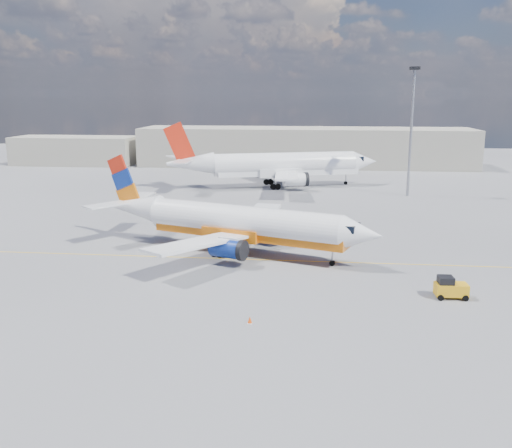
# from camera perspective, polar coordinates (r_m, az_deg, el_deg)

# --- Properties ---
(ground) EXTENTS (240.00, 240.00, 0.00)m
(ground) POSITION_cam_1_polar(r_m,az_deg,el_deg) (50.69, -2.85, -4.46)
(ground) COLOR slate
(ground) RESTS_ON ground
(taxi_line) EXTENTS (70.00, 0.15, 0.01)m
(taxi_line) POSITION_cam_1_polar(r_m,az_deg,el_deg) (53.52, -2.35, -3.50)
(taxi_line) COLOR yellow
(taxi_line) RESTS_ON ground
(terminal_main) EXTENTS (70.00, 14.00, 8.00)m
(terminal_main) POSITION_cam_1_polar(r_m,az_deg,el_deg) (123.30, 4.94, 7.69)
(terminal_main) COLOR #B1AA98
(terminal_main) RESTS_ON ground
(terminal_annex) EXTENTS (26.00, 10.00, 6.00)m
(terminal_annex) POSITION_cam_1_polar(r_m,az_deg,el_deg) (131.40, -17.64, 7.02)
(terminal_annex) COLOR #B1AA98
(terminal_annex) RESTS_ON ground
(main_jet) EXTENTS (29.58, 22.41, 9.01)m
(main_jet) POSITION_cam_1_polar(r_m,az_deg,el_deg) (54.84, -2.08, 0.14)
(main_jet) COLOR white
(main_jet) RESTS_ON ground
(second_jet) EXTENTS (35.80, 27.22, 10.86)m
(second_jet) POSITION_cam_1_polar(r_m,az_deg,el_deg) (94.31, 2.22, 5.90)
(second_jet) COLOR white
(second_jet) RESTS_ON ground
(gse_tug) EXTENTS (2.45, 1.59, 1.70)m
(gse_tug) POSITION_cam_1_polar(r_m,az_deg,el_deg) (45.69, 18.84, -6.06)
(gse_tug) COLOR black
(gse_tug) RESTS_ON ground
(traffic_cone) EXTENTS (0.35, 0.35, 0.49)m
(traffic_cone) POSITION_cam_1_polar(r_m,az_deg,el_deg) (38.90, -0.62, -9.57)
(traffic_cone) COLOR white
(traffic_cone) RESTS_ON ground
(floodlight_mast) EXTENTS (1.38, 1.38, 18.91)m
(floodlight_mast) POSITION_cam_1_polar(r_m,az_deg,el_deg) (88.01, 15.31, 10.00)
(floodlight_mast) COLOR #94949C
(floodlight_mast) RESTS_ON ground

